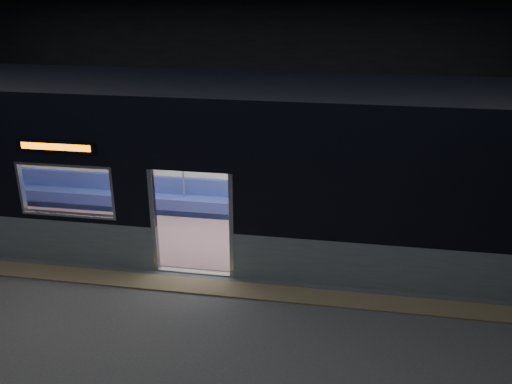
# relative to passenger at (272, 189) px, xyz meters

# --- Properties ---
(station_floor) EXTENTS (24.00, 14.00, 0.01)m
(station_floor) POSITION_rel_passenger_xyz_m (-1.13, -3.55, -0.81)
(station_floor) COLOR #47494C
(station_floor) RESTS_ON ground
(station_envelope) EXTENTS (24.00, 14.00, 5.00)m
(station_envelope) POSITION_rel_passenger_xyz_m (-1.13, -3.55, 2.86)
(station_envelope) COLOR black
(station_envelope) RESTS_ON station_floor
(tactile_strip) EXTENTS (22.80, 0.50, 0.03)m
(tactile_strip) POSITION_rel_passenger_xyz_m (-1.13, -3.00, -0.79)
(tactile_strip) COLOR #8C7F59
(tactile_strip) RESTS_ON station_floor
(metro_car) EXTENTS (18.00, 3.04, 3.35)m
(metro_car) POSITION_rel_passenger_xyz_m (-1.13, -1.00, 1.04)
(metro_car) COLOR #8B98A6
(metro_car) RESTS_ON station_floor
(passenger) EXTENTS (0.44, 0.72, 1.40)m
(passenger) POSITION_rel_passenger_xyz_m (0.00, 0.00, 0.00)
(passenger) COLOR black
(passenger) RESTS_ON metro_car
(handbag) EXTENTS (0.38, 0.35, 0.15)m
(handbag) POSITION_rel_passenger_xyz_m (0.02, -0.23, -0.12)
(handbag) COLOR black
(handbag) RESTS_ON passenger
(transit_map) EXTENTS (1.06, 0.03, 0.69)m
(transit_map) POSITION_rel_passenger_xyz_m (3.79, 0.31, 0.69)
(transit_map) COLOR white
(transit_map) RESTS_ON metro_car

